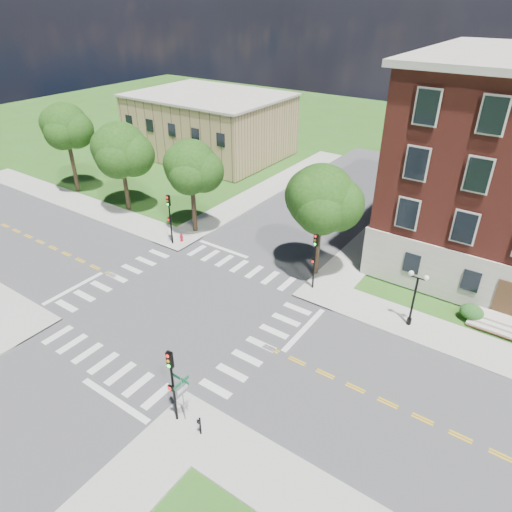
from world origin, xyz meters
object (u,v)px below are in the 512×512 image
Objects in this scene: traffic_signal_se at (172,378)px; push_button_post at (200,425)px; twin_lamp_west at (414,296)px; fire_hydrant at (182,238)px; street_sign_pole at (182,390)px; traffic_signal_nw at (170,213)px; traffic_signal_ne at (315,254)px.

traffic_signal_se is 4.00× the size of push_button_post.
fire_hydrant is at bearing 179.94° from twin_lamp_west.
traffic_signal_se is 0.99m from street_sign_pole.
push_button_post reaches higher than fire_hydrant.
traffic_signal_se and traffic_signal_nw have the same top height.
traffic_signal_se is at bearing -47.82° from fire_hydrant.
street_sign_pole is (14.76, -14.34, -0.88)m from traffic_signal_nw.
fire_hydrant is (-21.65, 0.02, -2.06)m from twin_lamp_west.
twin_lamp_west is 21.75m from fire_hydrant.
street_sign_pole is (0.39, 0.26, -0.88)m from traffic_signal_se.
traffic_signal_nw is at bearing 135.82° from street_sign_pole.
traffic_signal_nw is 4.00× the size of push_button_post.
traffic_signal_se is 21.01m from fire_hydrant.
traffic_signal_ne is 14.29m from traffic_signal_nw.
traffic_signal_se is 15.56m from traffic_signal_ne.
push_button_post is (-5.94, -15.43, -1.73)m from twin_lamp_west.
traffic_signal_ne is at bearing 3.88° from traffic_signal_nw.
traffic_signal_nw is 20.60m from street_sign_pole.
traffic_signal_ne reaches higher than street_sign_pole.
traffic_signal_ne is (-0.11, 15.56, 0.00)m from traffic_signal_se.
traffic_signal_nw is at bearing -176.12° from traffic_signal_ne.
twin_lamp_west is at bearing 64.38° from street_sign_pole.
push_button_post is at bearing -11.40° from street_sign_pole.
street_sign_pole is 21.00m from fire_hydrant.
twin_lamp_west is at bearing 63.57° from traffic_signal_se.
twin_lamp_west reaches higher than fire_hydrant.
twin_lamp_west is 1.36× the size of street_sign_pole.
traffic_signal_nw reaches higher than push_button_post.
fire_hydrant is at bearing 135.48° from push_button_post.
traffic_signal_ne is at bearing 178.93° from twin_lamp_west.
traffic_signal_se and traffic_signal_ne have the same top height.
fire_hydrant is at bearing 132.18° from traffic_signal_se.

